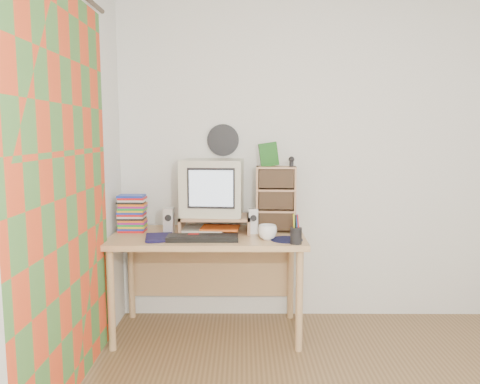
{
  "coord_description": "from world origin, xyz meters",
  "views": [
    {
      "loc": [
        -0.77,
        -1.96,
        1.49
      ],
      "look_at": [
        -0.79,
        1.33,
        1.07
      ],
      "focal_mm": 35.0,
      "sensor_mm": 36.0,
      "label": 1
    }
  ],
  "objects_px": {
    "crt_monitor": "(213,187)",
    "cd_rack": "(276,199)",
    "diary": "(146,236)",
    "mug": "(267,232)",
    "desk": "(209,250)",
    "keyboard": "(203,238)",
    "dvd_stack": "(132,213)"
  },
  "relations": [
    {
      "from": "crt_monitor",
      "to": "cd_rack",
      "type": "xyz_separation_m",
      "value": [
        0.48,
        -0.03,
        -0.08
      ]
    },
    {
      "from": "crt_monitor",
      "to": "cd_rack",
      "type": "distance_m",
      "value": 0.48
    },
    {
      "from": "desk",
      "to": "mug",
      "type": "distance_m",
      "value": 0.52
    },
    {
      "from": "dvd_stack",
      "to": "keyboard",
      "type": "bearing_deg",
      "value": -27.43
    },
    {
      "from": "diary",
      "to": "cd_rack",
      "type": "bearing_deg",
      "value": 7.13
    },
    {
      "from": "dvd_stack",
      "to": "mug",
      "type": "xyz_separation_m",
      "value": [
        1.0,
        -0.27,
        -0.09
      ]
    },
    {
      "from": "desk",
      "to": "keyboard",
      "type": "xyz_separation_m",
      "value": [
        -0.02,
        -0.25,
        0.15
      ]
    },
    {
      "from": "dvd_stack",
      "to": "mug",
      "type": "distance_m",
      "value": 1.04
    },
    {
      "from": "dvd_stack",
      "to": "cd_rack",
      "type": "distance_m",
      "value": 1.08
    },
    {
      "from": "crt_monitor",
      "to": "diary",
      "type": "xyz_separation_m",
      "value": [
        -0.45,
        -0.31,
        -0.31
      ]
    },
    {
      "from": "crt_monitor",
      "to": "keyboard",
      "type": "bearing_deg",
      "value": -93.62
    },
    {
      "from": "dvd_stack",
      "to": "cd_rack",
      "type": "height_order",
      "value": "cd_rack"
    },
    {
      "from": "crt_monitor",
      "to": "mug",
      "type": "relative_size",
      "value": 3.38
    },
    {
      "from": "keyboard",
      "to": "mug",
      "type": "distance_m",
      "value": 0.45
    },
    {
      "from": "dvd_stack",
      "to": "diary",
      "type": "bearing_deg",
      "value": -60.05
    },
    {
      "from": "crt_monitor",
      "to": "cd_rack",
      "type": "bearing_deg",
      "value": 0.82
    },
    {
      "from": "desk",
      "to": "dvd_stack",
      "type": "distance_m",
      "value": 0.64
    },
    {
      "from": "keyboard",
      "to": "crt_monitor",
      "type": "bearing_deg",
      "value": 80.91
    },
    {
      "from": "desk",
      "to": "dvd_stack",
      "type": "bearing_deg",
      "value": 175.52
    },
    {
      "from": "diary",
      "to": "desk",
      "type": "bearing_deg",
      "value": 18.61
    },
    {
      "from": "keyboard",
      "to": "dvd_stack",
      "type": "relative_size",
      "value": 1.79
    },
    {
      "from": "crt_monitor",
      "to": "dvd_stack",
      "type": "height_order",
      "value": "crt_monitor"
    },
    {
      "from": "keyboard",
      "to": "diary",
      "type": "height_order",
      "value": "diary"
    },
    {
      "from": "cd_rack",
      "to": "crt_monitor",
      "type": "bearing_deg",
      "value": 179.08
    },
    {
      "from": "diary",
      "to": "mug",
      "type": "bearing_deg",
      "value": -9.5
    },
    {
      "from": "desk",
      "to": "mug",
      "type": "xyz_separation_m",
      "value": [
        0.43,
        -0.22,
        0.19
      ]
    },
    {
      "from": "crt_monitor",
      "to": "keyboard",
      "type": "relative_size",
      "value": 0.9
    },
    {
      "from": "desk",
      "to": "cd_rack",
      "type": "bearing_deg",
      "value": 6.1
    },
    {
      "from": "keyboard",
      "to": "mug",
      "type": "height_order",
      "value": "mug"
    },
    {
      "from": "crt_monitor",
      "to": "cd_rack",
      "type": "height_order",
      "value": "crt_monitor"
    },
    {
      "from": "cd_rack",
      "to": "diary",
      "type": "height_order",
      "value": "cd_rack"
    },
    {
      "from": "cd_rack",
      "to": "desk",
      "type": "bearing_deg",
      "value": -170.87
    }
  ]
}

